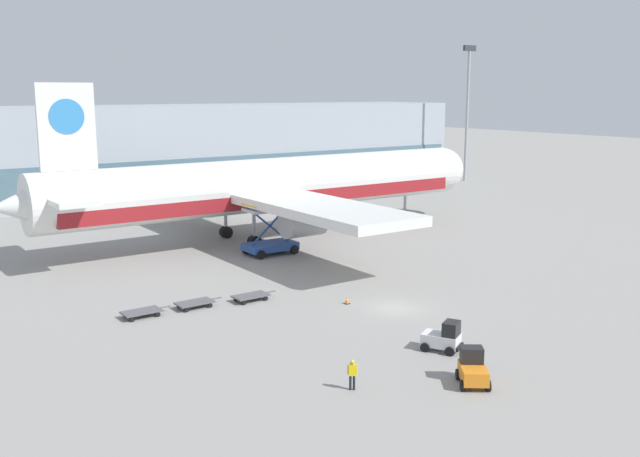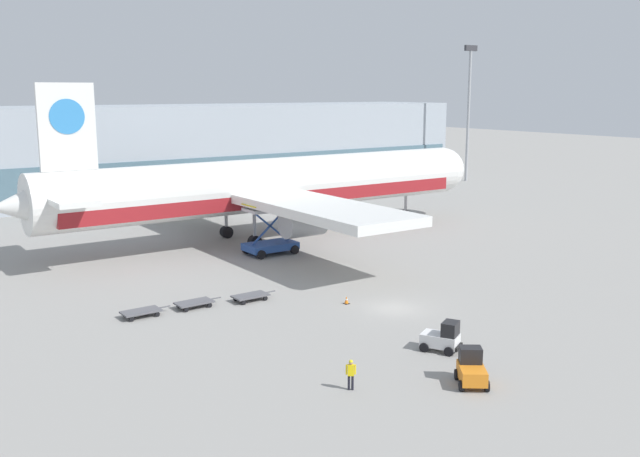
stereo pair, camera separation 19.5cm
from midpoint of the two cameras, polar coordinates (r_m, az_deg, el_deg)
name	(u,v)px [view 1 (the left image)]	position (r m, az deg, el deg)	size (l,w,h in m)	color
ground_plane	(395,308)	(54.80, 5.90, -6.37)	(400.00, 400.00, 0.00)	gray
terminal_building	(211,148)	(120.46, -8.80, 6.42)	(90.00, 18.20, 14.00)	#9EA8B2
light_mast	(468,104)	(133.08, 11.68, 9.75)	(2.80, 0.50, 24.21)	#9EA0A5
airplane_main	(266,187)	(78.75, -4.44, 3.32)	(58.04, 48.02, 17.00)	white
scissor_lift_loader	(270,234)	(72.09, -4.10, -0.48)	(5.21, 3.37, 5.20)	#284C99
baggage_tug_foreground	(444,338)	(46.35, 9.75, -8.60)	(2.49, 2.81, 2.00)	silver
baggage_tug_mid	(473,369)	(41.73, 11.99, -10.94)	(2.63, 2.80, 2.00)	orange
baggage_dolly_lead	(142,312)	(54.00, -14.17, -6.48)	(3.72, 1.56, 0.48)	#56565B
baggage_dolly_second	(195,303)	(55.37, -10.09, -5.88)	(3.72, 1.56, 0.48)	#56565B
baggage_dolly_third	(251,296)	(56.57, -5.64, -5.39)	(3.72, 1.56, 0.48)	#56565B
ground_crew_near	(352,372)	(40.04, 2.46, -11.41)	(0.48, 0.39, 1.76)	black
traffic_cone_near	(347,300)	(55.58, 2.06, -5.75)	(0.40, 0.40, 0.60)	black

